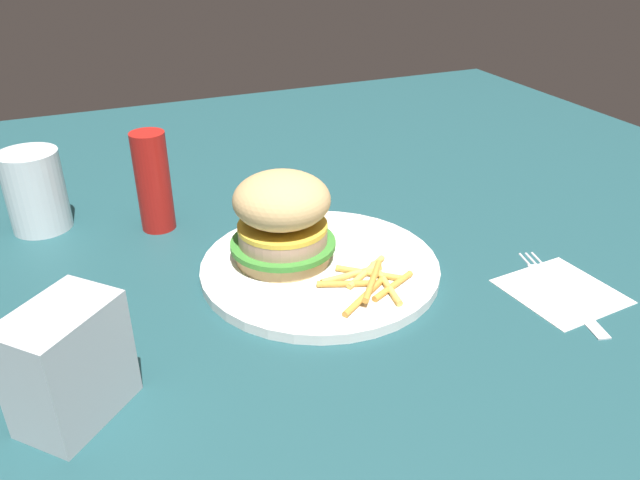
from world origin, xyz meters
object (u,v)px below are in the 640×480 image
(plate, at_px, (320,267))
(fork, at_px, (561,288))
(sandwich, at_px, (282,218))
(napkin_dispenser, at_px, (68,364))
(napkin, at_px, (561,291))
(ketchup_bottle, at_px, (153,182))
(drink_glass, at_px, (37,196))
(fries_pile, at_px, (369,281))

(plate, distance_m, fork, 0.27)
(sandwich, relative_size, napkin_dispenser, 1.18)
(napkin, relative_size, fork, 0.64)
(plate, relative_size, sandwich, 2.26)
(plate, bearing_deg, napkin, 57.68)
(ketchup_bottle, bearing_deg, fork, 49.02)
(sandwich, xyz_separation_m, napkin_dispenser, (0.16, -0.24, -0.01))
(napkin_dispenser, bearing_deg, fork, -45.01)
(drink_glass, height_order, napkin_dispenser, drink_glass)
(napkin, xyz_separation_m, drink_glass, (-0.39, -0.52, 0.04))
(fries_pile, distance_m, napkin, 0.21)
(plate, distance_m, drink_glass, 0.39)
(sandwich, distance_m, napkin_dispenser, 0.29)
(napkin, height_order, fork, fork)
(plate, xyz_separation_m, sandwich, (-0.03, -0.04, 0.06))
(drink_glass, xyz_separation_m, ketchup_bottle, (0.06, 0.14, 0.02))
(fries_pile, bearing_deg, sandwich, -143.77)
(drink_glass, distance_m, napkin_dispenser, 0.38)
(sandwich, relative_size, drink_glass, 1.16)
(napkin, bearing_deg, fork, 166.01)
(napkin, bearing_deg, ketchup_bottle, -131.14)
(sandwich, relative_size, fork, 0.71)
(fork, bearing_deg, drink_glass, -126.85)
(sandwich, distance_m, drink_glass, 0.34)
(plate, xyz_separation_m, drink_glass, (-0.25, -0.29, 0.04))
(fork, distance_m, drink_glass, 0.65)
(sandwich, distance_m, fries_pile, 0.12)
(napkin, xyz_separation_m, fork, (-0.00, 0.00, 0.00))
(plate, relative_size, ketchup_bottle, 2.11)
(fork, bearing_deg, ketchup_bottle, -130.98)
(sandwich, xyz_separation_m, fork, (0.17, 0.26, -0.06))
(fork, xyz_separation_m, drink_glass, (-0.39, -0.52, 0.04))
(fries_pile, distance_m, fork, 0.21)
(plate, distance_m, sandwich, 0.07)
(napkin, bearing_deg, sandwich, -123.02)
(napkin, distance_m, napkin_dispenser, 0.51)
(napkin, bearing_deg, fries_pile, -112.33)
(plate, height_order, drink_glass, drink_glass)
(drink_glass, bearing_deg, ketchup_bottle, 66.82)
(fork, distance_m, ketchup_bottle, 0.51)
(napkin_dispenser, relative_size, ketchup_bottle, 0.79)
(napkin, bearing_deg, drink_glass, -126.98)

